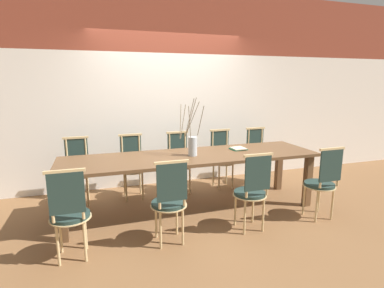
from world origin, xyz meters
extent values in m
plane|color=brown|center=(0.00, 0.00, 0.00)|extent=(16.00, 16.00, 0.00)
cube|color=silver|center=(0.00, 1.27, 1.09)|extent=(12.00, 0.06, 2.18)
cube|color=brown|center=(0.00, 1.27, 2.69)|extent=(12.00, 0.06, 1.02)
cube|color=brown|center=(0.00, 0.00, 0.75)|extent=(3.39, 0.91, 0.04)
cube|color=brown|center=(-1.59, -0.35, 0.37)|extent=(0.09, 0.09, 0.73)
cube|color=brown|center=(1.59, -0.35, 0.37)|extent=(0.09, 0.09, 0.73)
cube|color=brown|center=(-1.59, 0.35, 0.37)|extent=(0.09, 0.09, 0.73)
cube|color=brown|center=(1.59, 0.35, 0.37)|extent=(0.09, 0.09, 0.73)
cylinder|color=#233833|center=(-1.48, -0.71, 0.45)|extent=(0.37, 0.37, 0.04)
cylinder|color=tan|center=(-1.48, -0.71, 0.42)|extent=(0.39, 0.39, 0.01)
cylinder|color=tan|center=(-1.60, -0.59, 0.21)|extent=(0.03, 0.03, 0.43)
cylinder|color=tan|center=(-1.36, -0.59, 0.21)|extent=(0.03, 0.03, 0.43)
cylinder|color=tan|center=(-1.60, -0.83, 0.21)|extent=(0.03, 0.03, 0.43)
cylinder|color=tan|center=(-1.36, -0.83, 0.21)|extent=(0.03, 0.03, 0.43)
cylinder|color=tan|center=(-1.61, -0.86, 0.71)|extent=(0.03, 0.03, 0.49)
cylinder|color=tan|center=(-1.35, -0.86, 0.71)|extent=(0.03, 0.03, 0.49)
cube|color=#233833|center=(-1.48, -0.87, 0.73)|extent=(0.31, 0.02, 0.39)
cube|color=tan|center=(-1.48, -0.86, 0.94)|extent=(0.35, 0.03, 0.03)
cylinder|color=#233833|center=(-0.49, -0.71, 0.45)|extent=(0.37, 0.37, 0.04)
cylinder|color=tan|center=(-0.49, -0.71, 0.42)|extent=(0.39, 0.39, 0.01)
cylinder|color=tan|center=(-0.61, -0.59, 0.21)|extent=(0.03, 0.03, 0.43)
cylinder|color=tan|center=(-0.37, -0.59, 0.21)|extent=(0.03, 0.03, 0.43)
cylinder|color=tan|center=(-0.61, -0.83, 0.21)|extent=(0.03, 0.03, 0.43)
cylinder|color=tan|center=(-0.37, -0.83, 0.21)|extent=(0.03, 0.03, 0.43)
cylinder|color=tan|center=(-0.62, -0.86, 0.71)|extent=(0.03, 0.03, 0.49)
cylinder|color=tan|center=(-0.36, -0.86, 0.71)|extent=(0.03, 0.03, 0.49)
cube|color=#233833|center=(-0.49, -0.87, 0.73)|extent=(0.31, 0.02, 0.39)
cube|color=tan|center=(-0.49, -0.86, 0.94)|extent=(0.35, 0.03, 0.03)
cylinder|color=#233833|center=(0.48, -0.71, 0.45)|extent=(0.37, 0.37, 0.04)
cylinder|color=tan|center=(0.48, -0.71, 0.42)|extent=(0.39, 0.39, 0.01)
cylinder|color=tan|center=(0.36, -0.59, 0.21)|extent=(0.03, 0.03, 0.43)
cylinder|color=tan|center=(0.60, -0.59, 0.21)|extent=(0.03, 0.03, 0.43)
cylinder|color=tan|center=(0.36, -0.83, 0.21)|extent=(0.03, 0.03, 0.43)
cylinder|color=tan|center=(0.60, -0.83, 0.21)|extent=(0.03, 0.03, 0.43)
cylinder|color=tan|center=(0.35, -0.86, 0.71)|extent=(0.03, 0.03, 0.49)
cylinder|color=tan|center=(0.61, -0.86, 0.71)|extent=(0.03, 0.03, 0.49)
cube|color=#233833|center=(0.48, -0.87, 0.73)|extent=(0.31, 0.02, 0.39)
cube|color=tan|center=(0.48, -0.86, 0.94)|extent=(0.35, 0.03, 0.03)
cylinder|color=#233833|center=(1.48, -0.71, 0.45)|extent=(0.37, 0.37, 0.04)
cylinder|color=tan|center=(1.48, -0.71, 0.42)|extent=(0.39, 0.39, 0.01)
cylinder|color=tan|center=(1.36, -0.59, 0.21)|extent=(0.03, 0.03, 0.43)
cylinder|color=tan|center=(1.60, -0.59, 0.21)|extent=(0.03, 0.03, 0.43)
cylinder|color=tan|center=(1.36, -0.83, 0.21)|extent=(0.03, 0.03, 0.43)
cylinder|color=tan|center=(1.60, -0.83, 0.21)|extent=(0.03, 0.03, 0.43)
cylinder|color=tan|center=(1.35, -0.86, 0.71)|extent=(0.03, 0.03, 0.49)
cylinder|color=tan|center=(1.61, -0.86, 0.71)|extent=(0.03, 0.03, 0.49)
cube|color=#233833|center=(1.48, -0.87, 0.73)|extent=(0.31, 0.02, 0.39)
cube|color=tan|center=(1.48, -0.86, 0.94)|extent=(0.35, 0.03, 0.03)
cylinder|color=#233833|center=(-1.48, 0.71, 0.45)|extent=(0.37, 0.37, 0.04)
cylinder|color=tan|center=(-1.48, 0.71, 0.42)|extent=(0.39, 0.39, 0.01)
cylinder|color=tan|center=(-1.36, 0.59, 0.21)|extent=(0.03, 0.03, 0.43)
cylinder|color=tan|center=(-1.60, 0.59, 0.21)|extent=(0.03, 0.03, 0.43)
cylinder|color=tan|center=(-1.36, 0.83, 0.21)|extent=(0.03, 0.03, 0.43)
cylinder|color=tan|center=(-1.60, 0.83, 0.21)|extent=(0.03, 0.03, 0.43)
cylinder|color=tan|center=(-1.35, 0.86, 0.71)|extent=(0.03, 0.03, 0.49)
cylinder|color=tan|center=(-1.61, 0.86, 0.71)|extent=(0.03, 0.03, 0.49)
cube|color=#233833|center=(-1.48, 0.87, 0.73)|extent=(0.31, 0.02, 0.39)
cube|color=tan|center=(-1.48, 0.86, 0.94)|extent=(0.35, 0.03, 0.03)
cylinder|color=#233833|center=(-0.70, 0.71, 0.45)|extent=(0.37, 0.37, 0.04)
cylinder|color=tan|center=(-0.70, 0.71, 0.42)|extent=(0.39, 0.39, 0.01)
cylinder|color=tan|center=(-0.58, 0.59, 0.21)|extent=(0.03, 0.03, 0.43)
cylinder|color=tan|center=(-0.82, 0.59, 0.21)|extent=(0.03, 0.03, 0.43)
cylinder|color=tan|center=(-0.58, 0.83, 0.21)|extent=(0.03, 0.03, 0.43)
cylinder|color=tan|center=(-0.82, 0.83, 0.21)|extent=(0.03, 0.03, 0.43)
cylinder|color=tan|center=(-0.57, 0.86, 0.71)|extent=(0.03, 0.03, 0.49)
cylinder|color=tan|center=(-0.83, 0.86, 0.71)|extent=(0.03, 0.03, 0.49)
cube|color=#233833|center=(-0.70, 0.87, 0.73)|extent=(0.31, 0.02, 0.39)
cube|color=tan|center=(-0.70, 0.86, 0.94)|extent=(0.35, 0.03, 0.03)
cylinder|color=#233833|center=(0.03, 0.71, 0.45)|extent=(0.37, 0.37, 0.04)
cylinder|color=tan|center=(0.03, 0.71, 0.42)|extent=(0.39, 0.39, 0.01)
cylinder|color=tan|center=(0.15, 0.59, 0.21)|extent=(0.03, 0.03, 0.43)
cylinder|color=tan|center=(-0.09, 0.59, 0.21)|extent=(0.03, 0.03, 0.43)
cylinder|color=tan|center=(0.15, 0.83, 0.21)|extent=(0.03, 0.03, 0.43)
cylinder|color=tan|center=(-0.09, 0.83, 0.21)|extent=(0.03, 0.03, 0.43)
cylinder|color=tan|center=(0.16, 0.86, 0.71)|extent=(0.03, 0.03, 0.49)
cylinder|color=tan|center=(-0.10, 0.86, 0.71)|extent=(0.03, 0.03, 0.49)
cube|color=#233833|center=(0.03, 0.87, 0.73)|extent=(0.31, 0.02, 0.39)
cube|color=tan|center=(0.03, 0.86, 0.94)|extent=(0.35, 0.03, 0.03)
cylinder|color=#233833|center=(0.77, 0.71, 0.45)|extent=(0.37, 0.37, 0.04)
cylinder|color=tan|center=(0.77, 0.71, 0.42)|extent=(0.39, 0.39, 0.01)
cylinder|color=tan|center=(0.89, 0.59, 0.21)|extent=(0.03, 0.03, 0.43)
cylinder|color=tan|center=(0.65, 0.59, 0.21)|extent=(0.03, 0.03, 0.43)
cylinder|color=tan|center=(0.89, 0.83, 0.21)|extent=(0.03, 0.03, 0.43)
cylinder|color=tan|center=(0.65, 0.83, 0.21)|extent=(0.03, 0.03, 0.43)
cylinder|color=tan|center=(0.90, 0.86, 0.71)|extent=(0.03, 0.03, 0.49)
cylinder|color=tan|center=(0.64, 0.86, 0.71)|extent=(0.03, 0.03, 0.49)
cube|color=#233833|center=(0.77, 0.87, 0.73)|extent=(0.31, 0.02, 0.39)
cube|color=tan|center=(0.77, 0.86, 0.94)|extent=(0.35, 0.03, 0.03)
cylinder|color=#233833|center=(1.43, 0.71, 0.45)|extent=(0.37, 0.37, 0.04)
cylinder|color=tan|center=(1.43, 0.71, 0.42)|extent=(0.39, 0.39, 0.01)
cylinder|color=tan|center=(1.55, 0.59, 0.21)|extent=(0.03, 0.03, 0.43)
cylinder|color=tan|center=(1.31, 0.59, 0.21)|extent=(0.03, 0.03, 0.43)
cylinder|color=tan|center=(1.55, 0.83, 0.21)|extent=(0.03, 0.03, 0.43)
cylinder|color=tan|center=(1.31, 0.83, 0.21)|extent=(0.03, 0.03, 0.43)
cylinder|color=tan|center=(1.56, 0.86, 0.71)|extent=(0.03, 0.03, 0.49)
cylinder|color=tan|center=(1.30, 0.86, 0.71)|extent=(0.03, 0.03, 0.49)
cube|color=#233833|center=(1.43, 0.87, 0.73)|extent=(0.31, 0.02, 0.39)
cube|color=tan|center=(1.43, 0.86, 0.94)|extent=(0.35, 0.03, 0.03)
cylinder|color=#B2BCC1|center=(0.00, -0.03, 0.90)|extent=(0.12, 0.12, 0.25)
cylinder|color=brown|center=(0.11, -0.03, 1.23)|extent=(0.01, 0.24, 0.41)
cylinder|color=brown|center=(0.02, 0.06, 1.25)|extent=(0.18, 0.07, 0.45)
cylinder|color=brown|center=(-0.15, 0.02, 1.23)|extent=(0.11, 0.30, 0.41)
cylinder|color=brown|center=(-0.04, -0.03, 1.22)|extent=(0.01, 0.08, 0.40)
cylinder|color=brown|center=(-0.11, 0.04, 1.23)|extent=(0.14, 0.22, 0.41)
cylinder|color=brown|center=(0.00, 0.04, 1.27)|extent=(0.15, 0.03, 0.50)
cylinder|color=brown|center=(-0.02, 0.04, 1.27)|extent=(0.14, 0.04, 0.49)
cube|color=#1E6B4C|center=(0.73, 0.11, 0.78)|extent=(0.23, 0.20, 0.01)
cube|color=beige|center=(0.73, 0.11, 0.80)|extent=(0.19, 0.20, 0.01)
camera|label=1|loc=(-1.18, -3.66, 1.72)|focal=28.00mm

